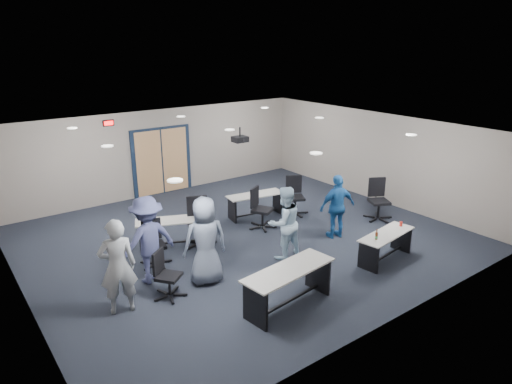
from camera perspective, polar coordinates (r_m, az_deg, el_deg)
floor at (r=11.55m, az=-1.69°, el=-5.73°), size 10.00×10.00×0.00m
back_wall at (r=14.85m, az=-11.80°, el=4.91°), size 10.00×0.04×2.70m
front_wall at (r=8.05m, az=17.10°, el=-7.24°), size 10.00×0.04×2.70m
left_wall at (r=9.34m, az=-27.87°, el=-5.01°), size 0.04×9.00×2.70m
right_wall at (r=14.40m, az=14.81°, el=4.27°), size 0.04×9.00×2.70m
ceiling at (r=10.73m, az=-1.82°, el=7.55°), size 10.00×9.00×0.04m
double_door at (r=14.89m, az=-11.66°, el=3.76°), size 2.00×0.07×2.20m
exit_sign at (r=14.00m, az=-17.97°, el=8.20°), size 0.32×0.07×0.18m
ceiling_projector at (r=11.35m, az=-2.01°, el=6.64°), size 0.35×0.32×0.37m
ceiling_can_lights at (r=10.93m, az=-2.58°, el=7.59°), size 6.24×5.74×0.02m
table_front_left at (r=8.54m, az=4.12°, el=-11.04°), size 1.97×0.86×0.77m
table_front_right at (r=10.66m, az=15.94°, el=-5.99°), size 1.65×0.74×0.88m
table_back_left at (r=11.09m, az=-10.45°, el=-4.47°), size 1.77×1.18×0.68m
table_back_right at (r=12.74m, az=-0.07°, el=-1.17°), size 1.68×0.79×0.65m
chair_back_a at (r=10.24m, az=-12.58°, el=-6.36°), size 0.75×0.75×1.02m
chair_back_b at (r=11.00m, az=-7.17°, el=-3.80°), size 0.97×0.97×1.18m
chair_back_c at (r=11.93m, az=0.82°, el=-2.06°), size 0.94×0.94×1.09m
chair_back_d at (r=12.91m, az=4.93°, el=-0.51°), size 0.93×0.93×1.09m
chair_loose_left at (r=8.99m, az=-10.86°, el=-10.11°), size 0.84×0.84×0.96m
chair_loose_right at (r=12.93m, az=15.16°, el=-0.96°), size 0.97×0.97×1.14m
person_gray at (r=8.57m, az=-16.90°, el=-8.90°), size 0.75×0.59×1.81m
person_plaid at (r=9.23m, az=-6.37°, el=-6.08°), size 1.01×0.79×1.83m
person_lightblue at (r=10.24m, az=3.55°, el=-3.86°), size 0.86×0.69×1.69m
person_navy at (r=11.47m, az=10.12°, el=-1.80°), size 1.02×0.62×1.63m
person_back at (r=9.46m, az=-13.37°, el=-5.84°), size 1.24×0.78×1.83m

